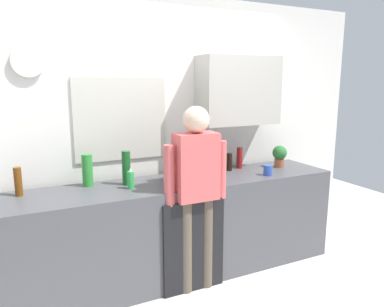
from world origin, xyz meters
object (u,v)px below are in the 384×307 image
object	(u,v)px
bottle_amber_beer	(18,182)
bottle_red_vinegar	(239,158)
dish_soap	(131,180)
bottle_olive_oil	(200,164)
potted_plant	(280,155)
bottle_dark_sauce	(229,162)
bottle_green_wine	(126,168)
cup_blue_mug	(268,170)
person_at_sink	(196,184)
bottle_clear_soda	(87,170)
coffee_maker	(180,166)

from	to	relation	value
bottle_amber_beer	bottle_red_vinegar	bearing A→B (deg)	1.03
dish_soap	bottle_olive_oil	bearing A→B (deg)	8.43
dish_soap	potted_plant	bearing A→B (deg)	3.23
bottle_olive_oil	bottle_amber_beer	bearing A→B (deg)	176.55
bottle_dark_sauce	bottle_amber_beer	bearing A→B (deg)	179.76
bottle_green_wine	cup_blue_mug	world-z (taller)	bottle_green_wine
bottle_olive_oil	bottle_green_wine	bearing A→B (deg)	177.21
person_at_sink	bottle_clear_soda	bearing A→B (deg)	160.19
bottle_clear_soda	cup_blue_mug	xyz separation A→B (m)	(1.63, -0.38, -0.09)
coffee_maker	bottle_amber_beer	distance (m)	1.32
bottle_dark_sauce	cup_blue_mug	world-z (taller)	bottle_dark_sauce
bottle_olive_oil	potted_plant	xyz separation A→B (m)	(0.94, -0.01, 0.01)
dish_soap	cup_blue_mug	bearing A→B (deg)	-5.92
coffee_maker	person_at_sink	xyz separation A→B (m)	(0.03, -0.27, -0.10)
bottle_dark_sauce	person_at_sink	world-z (taller)	person_at_sink
potted_plant	cup_blue_mug	bearing A→B (deg)	-144.55
dish_soap	person_at_sink	world-z (taller)	person_at_sink
cup_blue_mug	person_at_sink	world-z (taller)	person_at_sink
bottle_green_wine	bottle_clear_soda	bearing A→B (deg)	161.79
bottle_dark_sauce	person_at_sink	distance (m)	0.75
bottle_green_wine	bottle_olive_oil	world-z (taller)	bottle_green_wine
cup_blue_mug	dish_soap	size ratio (longest dim) A/B	0.56
bottle_red_vinegar	cup_blue_mug	size ratio (longest dim) A/B	2.20
bottle_olive_oil	person_at_sink	bearing A→B (deg)	-120.98
bottle_olive_oil	potted_plant	world-z (taller)	bottle_olive_oil
person_at_sink	bottle_red_vinegar	bearing A→B (deg)	45.97
bottle_clear_soda	bottle_olive_oil	distance (m)	1.02
cup_blue_mug	person_at_sink	xyz separation A→B (m)	(-0.84, -0.12, -0.00)
bottle_clear_soda	potted_plant	world-z (taller)	bottle_clear_soda
bottle_clear_soda	dish_soap	xyz separation A→B (m)	(0.31, -0.24, -0.06)
person_at_sink	bottle_amber_beer	bearing A→B (deg)	173.57
potted_plant	person_at_sink	size ratio (longest dim) A/B	0.14
coffee_maker	bottle_red_vinegar	distance (m)	0.81
bottle_clear_soda	cup_blue_mug	size ratio (longest dim) A/B	2.80
bottle_green_wine	potted_plant	distance (m)	1.64
cup_blue_mug	bottle_olive_oil	bearing A→B (deg)	158.66
bottle_clear_soda	bottle_olive_oil	size ratio (longest dim) A/B	1.12
coffee_maker	bottle_dark_sauce	size ratio (longest dim) A/B	1.83
bottle_dark_sauce	bottle_red_vinegar	xyz separation A→B (m)	(0.15, 0.05, 0.02)
coffee_maker	person_at_sink	size ratio (longest dim) A/B	0.21
coffee_maker	potted_plant	bearing A→B (deg)	4.27
bottle_clear_soda	dish_soap	size ratio (longest dim) A/B	1.56
bottle_red_vinegar	bottle_amber_beer	bearing A→B (deg)	-178.97
bottle_amber_beer	bottle_red_vinegar	size ratio (longest dim) A/B	1.05
bottle_green_wine	bottle_clear_soda	distance (m)	0.33
potted_plant	person_at_sink	xyz separation A→B (m)	(-1.16, -0.35, -0.09)
bottle_green_wine	dish_soap	bearing A→B (deg)	-91.43
bottle_dark_sauce	bottle_red_vinegar	distance (m)	0.16
bottle_clear_soda	bottle_red_vinegar	distance (m)	1.55
bottle_green_wine	bottle_amber_beer	xyz separation A→B (m)	(-0.86, 0.06, -0.03)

